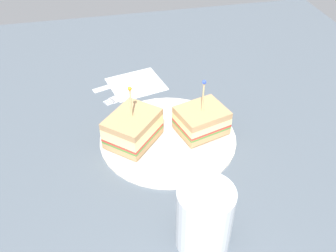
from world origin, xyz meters
TOP-DOWN VIEW (x-y plane):
  - ground_plane at (0.00, 0.00)cm, footprint 114.14×114.14cm
  - plate at (0.00, 0.00)cm, footprint 24.36×24.36cm
  - sandwich_half_front at (-0.33, 6.21)cm, footprint 11.30×11.15cm
  - sandwich_half_back at (0.44, -6.10)cm, footprint 8.83×9.80cm
  - drink_glass at (-21.70, 0.04)cm, footprint 7.38×7.38cm
  - napkin at (19.03, 2.87)cm, footprint 12.24×13.07cm
  - fork at (15.30, 5.69)cm, footprint 6.85×12.19cm
  - knife at (19.85, 6.91)cm, footprint 5.01×12.24cm

SIDE VIEW (x-z plane):
  - ground_plane at x=0.00cm, z-range -2.00..0.00cm
  - napkin at x=19.03cm, z-range 0.00..0.15cm
  - fork at x=15.30cm, z-range 0.00..0.35cm
  - knife at x=19.85cm, z-range 0.00..0.35cm
  - plate at x=0.00cm, z-range 0.00..0.95cm
  - sandwich_half_back at x=0.44cm, z-range -2.06..8.54cm
  - sandwich_half_front at x=-0.33cm, z-range -1.97..9.12cm
  - drink_glass at x=-21.70cm, z-range -0.57..9.36cm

